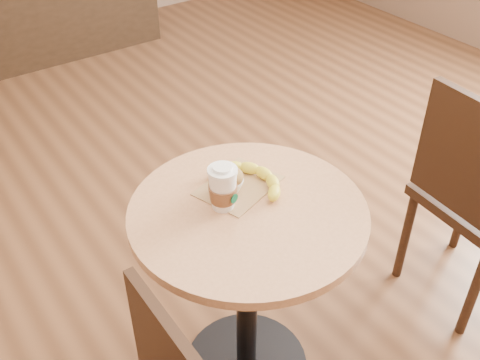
# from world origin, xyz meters

# --- Properties ---
(cafe_table) EXTENTS (0.70, 0.70, 0.75)m
(cafe_table) POSITION_xyz_m (-0.10, 0.05, 0.53)
(cafe_table) COLOR black
(cafe_table) RESTS_ON ground
(chair_right) EXTENTS (0.44, 0.44, 0.93)m
(chair_right) POSITION_xyz_m (0.80, -0.13, 0.51)
(chair_right) COLOR #311E11
(chair_right) RESTS_ON ground
(kraft_bag) EXTENTS (0.28, 0.25, 0.00)m
(kraft_bag) POSITION_xyz_m (-0.06, 0.16, 0.75)
(kraft_bag) COLOR #A47C4F
(kraft_bag) RESTS_ON cafe_table
(coffee_cup) EXTENTS (0.09, 0.09, 0.14)m
(coffee_cup) POSITION_xyz_m (-0.15, 0.11, 0.81)
(coffee_cup) COLOR white
(coffee_cup) RESTS_ON cafe_table
(muffin) EXTENTS (0.08, 0.08, 0.08)m
(muffin) POSITION_xyz_m (-0.09, 0.16, 0.79)
(muffin) COLOR white
(muffin) RESTS_ON kraft_bag
(banana) EXTENTS (0.25, 0.30, 0.04)m
(banana) POSITION_xyz_m (-0.03, 0.14, 0.77)
(banana) COLOR yellow
(banana) RESTS_ON kraft_bag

